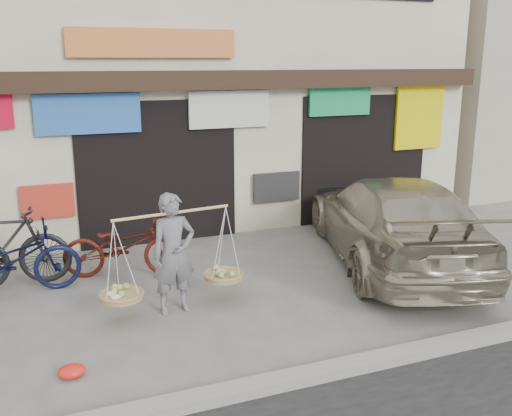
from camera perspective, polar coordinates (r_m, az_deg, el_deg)
name	(u,v)px	position (r m, az deg, el deg)	size (l,w,h in m)	color
ground	(217,313)	(8.06, -3.94, -10.46)	(70.00, 70.00, 0.00)	slate
kerb	(274,383)	(6.37, 1.83, -17.07)	(70.00, 0.25, 0.12)	gray
shophouse_block	(126,58)	(13.56, -12.83, 14.39)	(14.00, 6.32, 7.00)	beige
street_vendor	(174,258)	(7.90, -8.22, -4.98)	(2.04, 0.75, 1.69)	slate
bike_0	(8,261)	(9.16, -23.56, -4.91)	(0.72, 2.07, 1.08)	#0D1333
bike_1	(0,247)	(9.60, -24.20, -3.56)	(0.59, 2.09, 1.26)	black
bike_2	(124,246)	(9.43, -13.08, -3.71)	(0.68, 1.94, 1.02)	#50170D
suv	(393,220)	(10.05, 13.52, -1.18)	(3.52, 5.55, 1.50)	#A59C85
red_bag	(72,371)	(6.86, -17.96, -15.26)	(0.31, 0.25, 0.14)	red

